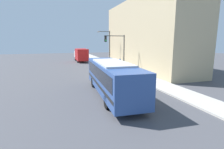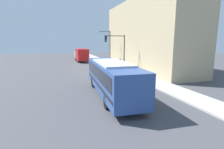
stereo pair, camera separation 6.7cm
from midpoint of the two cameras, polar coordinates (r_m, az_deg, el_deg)
The scene contains 10 objects.
ground_plane at distance 16.66m, azimuth 0.62°, elevation -5.90°, with size 120.00×120.00×0.00m, color #47474C.
sidewalk at distance 37.09m, azimuth -0.67°, elevation 3.47°, with size 2.68×70.00×0.15m.
building_facade at distance 31.88m, azimuth 10.93°, elevation 12.52°, with size 6.00×23.68×11.73m.
city_bus at distance 15.40m, azimuth 0.02°, elevation -0.49°, with size 3.20×11.01×3.03m.
delivery_truck at distance 42.72m, azimuth -9.92°, elevation 6.41°, with size 2.45×7.82×3.05m.
fire_hydrant at distance 22.21m, azimuth 9.72°, elevation -0.36°, with size 0.26×0.35×0.80m.
traffic_light_pole at distance 27.22m, azimuth 1.95°, elevation 9.06°, with size 3.28×0.35×5.60m.
parking_meter at distance 27.37m, azimuth 4.09°, elevation 2.70°, with size 0.14×0.14×1.17m.
street_lamp at distance 34.92m, azimuth -1.22°, elevation 9.69°, with size 2.64×0.28×6.61m.
pedestrian_near_corner at distance 32.73m, azimuth 2.75°, elevation 4.04°, with size 0.34×0.34×1.59m.
Camera 2 is at (-5.06, -15.14, 4.77)m, focal length 28.00 mm.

